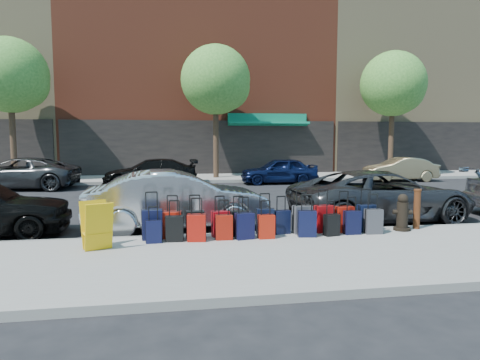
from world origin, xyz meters
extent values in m
plane|color=black|center=(0.00, 0.00, 0.00)|extent=(120.00, 120.00, 0.00)
cube|color=gray|center=(0.00, -6.50, 0.07)|extent=(60.00, 4.00, 0.15)
cube|color=gray|center=(0.00, 10.00, 0.07)|extent=(60.00, 4.00, 0.15)
cube|color=gray|center=(0.00, -4.48, 0.07)|extent=(60.00, 0.08, 0.15)
cube|color=gray|center=(0.00, 7.98, 0.07)|extent=(60.00, 0.08, 0.15)
cube|color=maroon|center=(0.00, 18.00, 10.00)|extent=(17.00, 12.00, 20.00)
cube|color=black|center=(0.00, 11.95, 1.70)|extent=(16.66, 0.15, 3.40)
cube|color=#0C6D4F|center=(4.00, 11.60, 3.20)|extent=(5.00, 0.91, 0.27)
cube|color=#0C6D4F|center=(4.00, 11.90, 3.55)|extent=(5.00, 0.10, 0.60)
cube|color=#97825C|center=(16.00, 18.00, 9.00)|extent=(15.00, 12.00, 18.00)
cube|color=black|center=(16.00, 11.95, 1.70)|extent=(14.70, 0.15, 3.40)
cylinder|color=black|center=(-10.00, 9.50, 2.55)|extent=(0.30, 0.30, 4.80)
sphere|color=#357226|center=(-10.00, 9.50, 5.52)|extent=(3.80, 3.80, 3.80)
sphere|color=#357226|center=(-9.40, 9.50, 5.14)|extent=(2.58, 2.58, 2.58)
cylinder|color=black|center=(0.50, 9.50, 2.55)|extent=(0.30, 0.30, 4.80)
sphere|color=#357226|center=(0.50, 9.50, 5.52)|extent=(3.80, 3.80, 3.80)
sphere|color=#357226|center=(1.10, 9.50, 5.14)|extent=(2.58, 2.58, 2.58)
cylinder|color=black|center=(11.00, 9.50, 2.55)|extent=(0.30, 0.30, 4.80)
sphere|color=#357226|center=(11.00, 9.50, 5.52)|extent=(3.80, 3.80, 3.80)
sphere|color=#357226|center=(11.60, 9.50, 5.14)|extent=(2.58, 2.58, 2.58)
cube|color=black|center=(-2.50, -4.83, 0.48)|extent=(0.45, 0.27, 0.65)
cylinder|color=black|center=(-2.50, -4.83, 1.19)|extent=(0.25, 0.05, 0.03)
cube|color=#B0180B|center=(-2.07, -4.81, 0.45)|extent=(0.42, 0.27, 0.60)
cylinder|color=black|center=(-2.07, -4.81, 1.09)|extent=(0.23, 0.06, 0.03)
cube|color=black|center=(-1.57, -4.83, 0.45)|extent=(0.40, 0.22, 0.60)
cylinder|color=black|center=(-1.57, -4.83, 1.10)|extent=(0.22, 0.03, 0.03)
cube|color=#A30A13|center=(-0.99, -4.78, 0.44)|extent=(0.41, 0.28, 0.57)
cylinder|color=black|center=(-0.99, -4.78, 1.05)|extent=(0.22, 0.07, 0.03)
cube|color=black|center=(-0.58, -4.81, 0.43)|extent=(0.40, 0.25, 0.57)
cylinder|color=black|center=(-0.58, -4.81, 1.05)|extent=(0.21, 0.06, 0.03)
cube|color=black|center=(0.04, -4.76, 0.45)|extent=(0.40, 0.23, 0.59)
cylinder|color=black|center=(0.04, -4.76, 1.09)|extent=(0.22, 0.04, 0.03)
cube|color=black|center=(0.44, -4.76, 0.42)|extent=(0.39, 0.24, 0.55)
cylinder|color=black|center=(0.44, -4.76, 1.01)|extent=(0.21, 0.06, 0.03)
cube|color=#403F45|center=(0.92, -4.79, 0.47)|extent=(0.45, 0.28, 0.64)
cylinder|color=black|center=(0.92, -4.79, 1.17)|extent=(0.24, 0.06, 0.03)
cube|color=maroon|center=(1.46, -4.78, 0.47)|extent=(0.45, 0.30, 0.63)
cylinder|color=black|center=(1.46, -4.78, 1.15)|extent=(0.24, 0.07, 0.03)
cube|color=#9F150A|center=(1.95, -4.84, 0.45)|extent=(0.42, 0.26, 0.61)
cylinder|color=black|center=(1.95, -4.84, 1.11)|extent=(0.23, 0.05, 0.03)
cube|color=black|center=(2.50, -4.84, 0.47)|extent=(0.44, 0.26, 0.63)
cylinder|color=black|center=(2.50, -4.84, 1.15)|extent=(0.24, 0.05, 0.03)
cube|color=black|center=(-2.46, -5.16, 0.39)|extent=(0.34, 0.21, 0.48)
cylinder|color=black|center=(-2.46, -5.16, 0.91)|extent=(0.18, 0.04, 0.03)
cube|color=black|center=(-2.03, -5.10, 0.43)|extent=(0.38, 0.23, 0.55)
cylinder|color=black|center=(-2.03, -5.10, 1.03)|extent=(0.21, 0.04, 0.03)
cube|color=#991209|center=(-1.56, -5.16, 0.44)|extent=(0.42, 0.27, 0.58)
cylinder|color=black|center=(-1.56, -5.16, 1.07)|extent=(0.22, 0.06, 0.03)
cube|color=maroon|center=(-0.96, -5.11, 0.42)|extent=(0.37, 0.22, 0.54)
cylinder|color=black|center=(-0.96, -5.11, 1.01)|extent=(0.21, 0.04, 0.03)
cube|color=black|center=(-0.50, -5.14, 0.44)|extent=(0.43, 0.30, 0.58)
cylinder|color=black|center=(-0.50, -5.14, 1.07)|extent=(0.22, 0.07, 0.03)
cube|color=#A31A0A|center=(-0.02, -5.17, 0.41)|extent=(0.36, 0.22, 0.52)
cylinder|color=black|center=(-0.02, -5.17, 0.98)|extent=(0.20, 0.04, 0.03)
cube|color=black|center=(0.92, -5.15, 0.44)|extent=(0.43, 0.29, 0.59)
cylinder|color=black|center=(0.92, -5.15, 1.09)|extent=(0.23, 0.07, 0.03)
cube|color=black|center=(1.50, -5.16, 0.40)|extent=(0.37, 0.26, 0.49)
cylinder|color=black|center=(1.50, -5.16, 0.93)|extent=(0.19, 0.07, 0.03)
cube|color=black|center=(2.03, -5.08, 0.42)|extent=(0.37, 0.21, 0.54)
cylinder|color=black|center=(2.03, -5.08, 1.01)|extent=(0.21, 0.03, 0.03)
cube|color=#38383D|center=(2.54, -5.11, 0.44)|extent=(0.40, 0.24, 0.57)
cylinder|color=black|center=(2.54, -5.11, 1.06)|extent=(0.22, 0.04, 0.03)
cylinder|color=black|center=(3.39, -4.90, 0.18)|extent=(0.40, 0.40, 0.07)
cylinder|color=black|center=(3.39, -4.90, 0.53)|extent=(0.27, 0.27, 0.62)
sphere|color=black|center=(3.39, -4.90, 0.91)|extent=(0.24, 0.24, 0.24)
cylinder|color=black|center=(3.39, -4.90, 0.59)|extent=(0.46, 0.22, 0.11)
cylinder|color=#38190C|center=(3.83, -4.79, 0.63)|extent=(0.16, 0.16, 0.95)
cylinder|color=#38190C|center=(3.83, -4.79, 1.10)|extent=(0.18, 0.18, 0.04)
cube|color=#E0A90C|center=(-3.49, -5.66, 0.63)|extent=(0.58, 0.43, 0.95)
cube|color=#E0A90C|center=(-3.63, -5.34, 0.63)|extent=(0.58, 0.43, 0.95)
cube|color=#E0A90C|center=(-3.56, -5.50, 0.49)|extent=(0.62, 0.53, 0.02)
imported|color=#B3B5BA|center=(-1.91, -3.22, 0.76)|extent=(4.74, 1.94, 1.53)
imported|color=#323234|center=(3.82, -3.03, 0.72)|extent=(5.40, 2.85, 1.45)
imported|color=#333235|center=(-8.90, 6.68, 0.73)|extent=(5.48, 2.98, 1.46)
imported|color=black|center=(-3.00, 7.09, 0.66)|extent=(4.60, 1.94, 1.32)
imported|color=#0D163A|center=(3.47, 7.02, 0.67)|extent=(3.95, 1.63, 1.34)
imported|color=#99865E|center=(10.25, 7.09, 0.65)|extent=(3.95, 1.44, 1.29)
camera|label=1|loc=(-2.13, -14.22, 2.38)|focal=32.00mm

